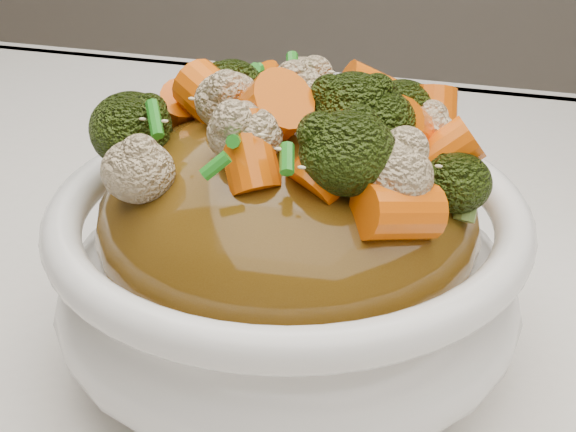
% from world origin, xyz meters
% --- Properties ---
extents(tablecloth, '(1.20, 0.80, 0.04)m').
position_xyz_m(tablecloth, '(0.00, 0.00, 0.73)').
color(tablecloth, white).
rests_on(tablecloth, dining_table).
extents(bowl, '(0.24, 0.24, 0.09)m').
position_xyz_m(bowl, '(-0.04, -0.01, 0.79)').
color(bowl, white).
rests_on(bowl, tablecloth).
extents(sauce_base, '(0.19, 0.19, 0.10)m').
position_xyz_m(sauce_base, '(-0.04, -0.01, 0.83)').
color(sauce_base, '#593B0F').
rests_on(sauce_base, bowl).
extents(carrots, '(0.19, 0.19, 0.05)m').
position_xyz_m(carrots, '(-0.04, -0.01, 0.89)').
color(carrots, '#F86408').
rests_on(carrots, sauce_base).
extents(broccoli, '(0.19, 0.19, 0.05)m').
position_xyz_m(broccoli, '(-0.04, -0.01, 0.89)').
color(broccoli, black).
rests_on(broccoli, sauce_base).
extents(cauliflower, '(0.19, 0.19, 0.04)m').
position_xyz_m(cauliflower, '(-0.04, -0.01, 0.89)').
color(cauliflower, beige).
rests_on(cauliflower, sauce_base).
extents(scallions, '(0.14, 0.14, 0.02)m').
position_xyz_m(scallions, '(-0.04, -0.01, 0.89)').
color(scallions, '#22891F').
rests_on(scallions, sauce_base).
extents(sesame_seeds, '(0.17, 0.17, 0.01)m').
position_xyz_m(sesame_seeds, '(-0.04, -0.01, 0.89)').
color(sesame_seeds, beige).
rests_on(sesame_seeds, sauce_base).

